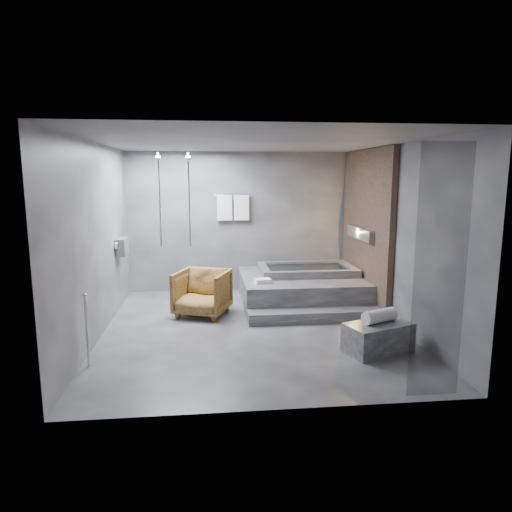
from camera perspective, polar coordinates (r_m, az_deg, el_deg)
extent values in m
plane|color=#323235|center=(7.12, -0.43, -9.05)|extent=(5.00, 5.00, 0.00)
cube|color=#535356|center=(6.75, -0.47, 14.03)|extent=(4.50, 5.00, 0.04)
cube|color=#3D3D43|center=(9.27, -1.98, 4.24)|extent=(4.50, 0.04, 2.80)
cube|color=#3D3D43|center=(4.35, 2.81, -2.22)|extent=(4.50, 0.04, 2.80)
cube|color=#3D3D43|center=(6.95, -19.26, 1.79)|extent=(0.04, 5.00, 2.80)
cube|color=#3D3D43|center=(7.37, 17.26, 2.33)|extent=(0.04, 5.00, 2.80)
cube|color=#8F6E54|center=(8.50, 13.57, 3.46)|extent=(0.10, 2.40, 2.78)
cube|color=#FF9938|center=(8.49, 13.03, 2.79)|extent=(0.14, 1.20, 0.20)
cube|color=gray|center=(8.33, -16.39, 1.12)|extent=(0.16, 0.42, 0.30)
imported|color=beige|center=(8.24, -16.43, 0.71)|extent=(0.08, 0.08, 0.21)
imported|color=beige|center=(8.44, -16.19, 0.73)|extent=(0.07, 0.07, 0.15)
cylinder|color=silver|center=(8.77, -8.37, 7.10)|extent=(0.04, 0.04, 1.80)
cylinder|color=silver|center=(8.81, -11.97, 7.00)|extent=(0.04, 0.04, 1.80)
cylinder|color=silver|center=(9.17, -2.92, 7.62)|extent=(0.75, 0.02, 0.02)
cube|color=white|center=(9.15, -3.97, 6.03)|extent=(0.30, 0.06, 0.50)
cube|color=white|center=(9.17, -1.83, 6.06)|extent=(0.30, 0.06, 0.50)
cylinder|color=silver|center=(6.00, -20.37, -8.84)|extent=(0.04, 0.04, 0.90)
cube|color=black|center=(4.94, 22.00, -2.08)|extent=(0.55, 0.01, 2.60)
cube|color=#38373A|center=(8.58, 5.60, -4.06)|extent=(2.20, 2.00, 0.50)
cube|color=#38373A|center=(7.52, 7.41, -7.39)|extent=(2.20, 0.36, 0.18)
cube|color=#363639|center=(6.38, 15.00, -9.82)|extent=(0.99, 0.75, 0.39)
imported|color=#4A3012|center=(7.76, -6.73, -4.56)|extent=(1.07, 1.08, 0.77)
cylinder|color=silver|center=(6.34, 15.18, -7.25)|extent=(0.53, 0.36, 0.18)
cube|color=white|center=(7.89, 0.84, -3.12)|extent=(0.30, 0.24, 0.07)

